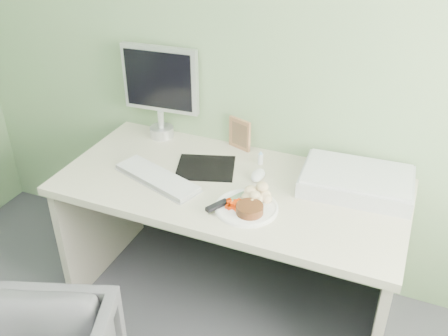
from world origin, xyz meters
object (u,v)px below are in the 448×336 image
at_px(plate, 247,208).
at_px(monitor, 160,87).
at_px(desk, 230,216).
at_px(scanner, 356,182).

xyz_separation_m(plate, monitor, (-0.66, 0.47, 0.27)).
relative_size(desk, scanner, 3.27).
xyz_separation_m(desk, monitor, (-0.52, 0.31, 0.46)).
distance_m(plate, monitor, 0.85).
height_order(desk, plate, plate).
distance_m(desk, monitor, 0.76).
distance_m(desk, plate, 0.28).
bearing_deg(monitor, plate, -39.66).
bearing_deg(scanner, monitor, 169.54).
xyz_separation_m(scanner, monitor, (-1.06, 0.13, 0.24)).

